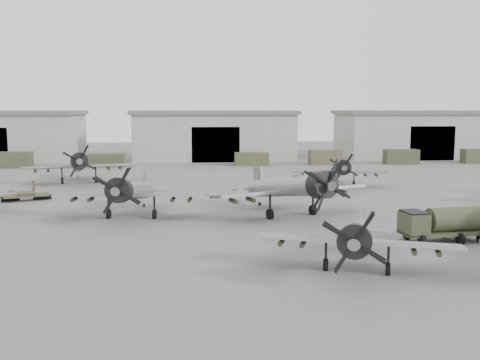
% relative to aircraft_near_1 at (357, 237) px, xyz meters
% --- Properties ---
extents(ground, '(220.00, 220.00, 0.00)m').
position_rel_aircraft_near_1_xyz_m(ground, '(-5.05, 6.75, -2.07)').
color(ground, '#535351').
rests_on(ground, ground).
extents(hangar_center, '(29.00, 14.80, 8.70)m').
position_rel_aircraft_near_1_xyz_m(hangar_center, '(-5.05, 68.71, 2.30)').
color(hangar_center, '#A4A39A').
rests_on(hangar_center, ground).
extents(hangar_right, '(29.00, 14.80, 8.70)m').
position_rel_aircraft_near_1_xyz_m(hangar_right, '(32.95, 68.71, 2.30)').
color(hangar_right, '#A4A39A').
rests_on(hangar_right, ground).
extents(support_truck_1, '(5.44, 2.20, 2.44)m').
position_rel_aircraft_near_1_xyz_m(support_truck_1, '(-36.56, 56.75, -0.85)').
color(support_truck_1, '#3B402A').
rests_on(support_truck_1, ground).
extents(support_truck_2, '(5.61, 2.20, 2.05)m').
position_rel_aircraft_near_1_xyz_m(support_truck_2, '(-22.50, 56.75, -1.04)').
color(support_truck_2, '#393E28').
rests_on(support_truck_2, ground).
extents(support_truck_4, '(5.41, 2.20, 2.04)m').
position_rel_aircraft_near_1_xyz_m(support_truck_4, '(0.46, 56.75, -1.05)').
color(support_truck_4, '#43442C').
rests_on(support_truck_4, ground).
extents(support_truck_5, '(5.22, 2.20, 2.41)m').
position_rel_aircraft_near_1_xyz_m(support_truck_5, '(12.57, 56.75, -0.86)').
color(support_truck_5, '#4B4931').
rests_on(support_truck_5, ground).
extents(support_truck_6, '(5.54, 2.20, 2.38)m').
position_rel_aircraft_near_1_xyz_m(support_truck_6, '(25.33, 56.75, -0.88)').
color(support_truck_6, '#3A3F29').
rests_on(support_truck_6, ground).
extents(support_truck_7, '(4.98, 2.20, 2.36)m').
position_rel_aircraft_near_1_xyz_m(support_truck_7, '(38.47, 56.75, -0.89)').
color(support_truck_7, '#3F432C').
rests_on(support_truck_7, ground).
extents(aircraft_near_1, '(11.29, 10.18, 4.55)m').
position_rel_aircraft_near_1_xyz_m(aircraft_near_1, '(0.00, 0.00, 0.00)').
color(aircraft_near_1, '#93969B').
rests_on(aircraft_near_1, ground).
extents(aircraft_mid_1, '(12.87, 11.58, 5.12)m').
position_rel_aircraft_near_1_xyz_m(aircraft_mid_1, '(-14.21, 16.11, 0.26)').
color(aircraft_mid_1, gray).
rests_on(aircraft_mid_1, ground).
extents(aircraft_mid_2, '(13.96, 12.60, 5.64)m').
position_rel_aircraft_near_1_xyz_m(aircraft_mid_2, '(-0.64, 15.58, 0.50)').
color(aircraft_mid_2, gray).
rests_on(aircraft_mid_2, ground).
extents(aircraft_far_0, '(13.27, 11.94, 5.27)m').
position_rel_aircraft_near_1_xyz_m(aircraft_far_0, '(-22.90, 38.12, 0.33)').
color(aircraft_far_0, gray).
rests_on(aircraft_far_0, ground).
extents(aircraft_far_1, '(11.31, 10.18, 4.49)m').
position_rel_aircraft_near_1_xyz_m(aircraft_far_1, '(8.07, 32.27, -0.03)').
color(aircraft_far_1, gray).
rests_on(aircraft_far_1, ground).
extents(fuel_tanker, '(6.39, 3.33, 2.39)m').
position_rel_aircraft_near_1_xyz_m(fuel_tanker, '(8.19, 6.40, -0.70)').
color(fuel_tanker, '#383A26').
rests_on(fuel_tanker, ground).
extents(ground_crew, '(0.44, 0.63, 1.65)m').
position_rel_aircraft_near_1_xyz_m(ground_crew, '(-25.66, 28.76, -1.24)').
color(ground_crew, '#403F2A').
rests_on(ground_crew, ground).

